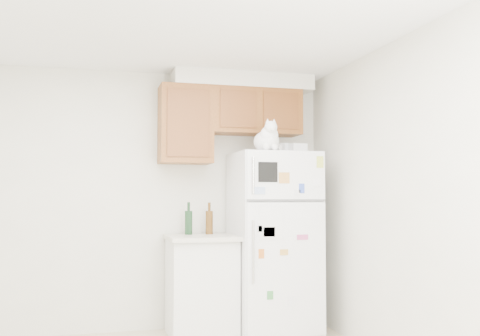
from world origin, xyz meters
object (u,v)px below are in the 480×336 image
object	(u,v)px
refrigerator	(274,242)
bottle_green	(189,218)
base_counter	(201,285)
storage_box_front	(298,149)
bottle_amber	(209,218)
storage_box_back	(287,149)
cat	(268,139)

from	to	relation	value
refrigerator	bottle_green	world-z (taller)	refrigerator
base_counter	storage_box_front	world-z (taller)	storage_box_front
refrigerator	bottle_amber	xyz separation A→B (m)	(-0.59, 0.21, 0.22)
base_counter	bottle_green	xyz separation A→B (m)	(-0.10, 0.14, 0.61)
storage_box_back	bottle_green	xyz separation A→B (m)	(-0.94, 0.15, -0.68)
base_counter	bottle_amber	xyz separation A→B (m)	(0.10, 0.14, 0.61)
cat	bottle_amber	distance (m)	0.97
refrigerator	base_counter	distance (m)	0.79
refrigerator	cat	world-z (taller)	cat
base_counter	bottle_amber	size ratio (longest dim) A/B	3.01
bottle_amber	base_counter	bearing A→B (deg)	-127.04
cat	bottle_amber	size ratio (longest dim) A/B	1.35
cat	storage_box_front	world-z (taller)	cat
bottle_amber	bottle_green	bearing A→B (deg)	179.86
storage_box_back	bottle_amber	world-z (taller)	storage_box_back
bottle_green	bottle_amber	bearing A→B (deg)	-0.14
base_counter	cat	distance (m)	1.49
storage_box_back	refrigerator	bearing A→B (deg)	176.50
storage_box_front	bottle_green	world-z (taller)	storage_box_front
storage_box_back	base_counter	bearing A→B (deg)	154.48
base_counter	cat	size ratio (longest dim) A/B	2.23
storage_box_front	base_counter	bearing A→B (deg)	165.98
bottle_green	base_counter	bearing A→B (deg)	-54.55
refrigerator	cat	xyz separation A→B (m)	(-0.13, -0.22, 0.96)
storage_box_back	bottle_amber	distance (m)	1.02
storage_box_back	bottle_green	bearing A→B (deg)	146.29
storage_box_front	cat	bearing A→B (deg)	-161.44
cat	storage_box_front	size ratio (longest dim) A/B	2.75
refrigerator	base_counter	bearing A→B (deg)	173.91
storage_box_back	bottle_amber	size ratio (longest dim) A/B	0.59
storage_box_back	storage_box_front	xyz separation A→B (m)	(0.07, -0.12, -0.01)
refrigerator	storage_box_back	xyz separation A→B (m)	(0.16, 0.06, 0.90)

